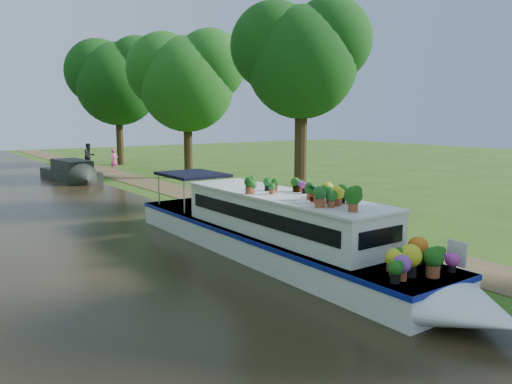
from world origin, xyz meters
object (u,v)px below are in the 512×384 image
object	(u,v)px
second_boat	(72,172)
pedestrian_pink	(114,160)
sandwich_board	(350,218)
pedestrian_dark	(89,156)
plant_boat	(282,231)

from	to	relation	value
second_boat	pedestrian_pink	xyz separation A→B (m)	(3.84, 3.18, 0.33)
sandwich_board	pedestrian_pink	bearing A→B (deg)	107.43
pedestrian_pink	pedestrian_dark	distance (m)	3.17
second_boat	sandwich_board	xyz separation A→B (m)	(3.82, -20.01, 0.00)
sandwich_board	pedestrian_dark	bearing A→B (deg)	109.25
sandwich_board	second_boat	bearing A→B (deg)	118.28
second_boat	pedestrian_dark	bearing A→B (deg)	59.79
pedestrian_pink	pedestrian_dark	world-z (taller)	pedestrian_dark
pedestrian_dark	pedestrian_pink	bearing A→B (deg)	-91.65
pedestrian_dark	sandwich_board	bearing A→B (deg)	-105.16
plant_boat	pedestrian_pink	world-z (taller)	plant_boat
second_boat	pedestrian_dark	world-z (taller)	pedestrian_dark
second_boat	pedestrian_pink	bearing A→B (deg)	35.16
plant_boat	second_boat	world-z (taller)	plant_boat
second_boat	sandwich_board	distance (m)	20.37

